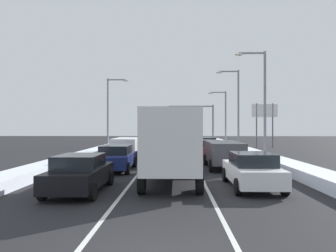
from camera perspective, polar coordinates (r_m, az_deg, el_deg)
name	(u,v)px	position (r m, az deg, el deg)	size (l,w,h in m)	color
ground_plane	(171,160)	(25.00, 0.48, -6.12)	(122.05, 122.05, 0.00)	black
lane_stripe_between_right_lane_and_center_lane	(190,155)	(29.70, 3.91, -5.15)	(0.14, 51.64, 0.01)	silver
lane_stripe_between_center_lane_and_left_lane	(153,155)	(29.74, -2.68, -5.14)	(0.14, 51.64, 0.01)	silver
snow_bank_right_shoulder	(247,152)	(30.38, 13.98, -4.51)	(1.55, 51.64, 0.56)	silver
snow_bank_left_shoulder	(96,152)	(30.54, -12.67, -4.50)	(1.57, 51.64, 0.54)	silver
sedan_white_right_lane_nearest	(252,170)	(14.29, 14.70, -7.61)	(2.00, 4.50, 1.51)	silver
suv_charcoal_right_lane_second	(224,152)	(20.40, 9.87, -4.62)	(2.16, 4.90, 1.67)	#38383D
sedan_red_right_lane_third	(211,149)	(26.64, 7.59, -4.09)	(2.00, 4.50, 1.51)	maroon
sedan_tan_right_lane_fourth	(207,145)	(32.64, 6.91, -3.35)	(2.00, 4.50, 1.51)	#937F60
box_truck_center_lane_nearest	(171,142)	(14.87, 0.59, -2.92)	(2.53, 7.20, 3.36)	#B7BABF
suv_maroon_center_lane_second	(168,148)	(23.60, -0.08, -4.00)	(2.16, 4.90, 1.67)	maroon
sedan_gray_center_lane_third	(172,147)	(29.49, 0.80, -3.70)	(2.00, 4.50, 1.51)	slate
suv_green_center_lane_fourth	(172,140)	(36.53, 0.69, -2.60)	(2.16, 4.90, 1.67)	#1E5633
sedan_black_left_lane_nearest	(80,173)	(13.45, -15.38, -8.08)	(2.00, 4.50, 1.51)	black
sedan_navy_left_lane_second	(116,158)	(19.45, -9.19, -5.59)	(2.00, 4.50, 1.51)	navy
suv_white_left_lane_third	(127,146)	(26.58, -7.35, -3.56)	(2.16, 4.90, 1.67)	silver
sedan_charcoal_left_lane_fourth	(140,145)	(32.47, -4.97, -3.36)	(2.00, 4.50, 1.51)	#38383D
traffic_light_gantry	(199,115)	(53.18, 5.53, 1.95)	(7.54, 0.47, 6.20)	slate
street_lamp_right_near	(261,95)	(28.28, 16.24, 5.39)	(2.66, 0.36, 8.99)	gray
street_lamp_right_mid	(235,103)	(37.33, 11.94, 4.12)	(2.66, 0.36, 9.06)	gray
street_lamp_right_far	(223,112)	(46.52, 9.77, 2.39)	(2.66, 0.36, 7.66)	gray
street_lamp_left_mid	(111,107)	(39.74, -10.17, 3.43)	(2.66, 0.36, 8.48)	gray
roadside_sign_right	(265,115)	(41.60, 16.84, 1.85)	(3.20, 0.16, 5.50)	#59595B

